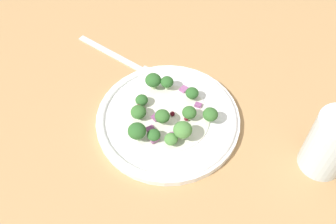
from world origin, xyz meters
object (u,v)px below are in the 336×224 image
at_px(fork, 122,59).
at_px(water_glass, 331,144).
at_px(broccoli_floret_0, 171,139).
at_px(broccoli_floret_1, 142,100).
at_px(broccoli_floret_2, 167,82).
at_px(plate, 168,119).

xyz_separation_m(fork, water_glass, (0.21, 0.33, 0.05)).
relative_size(broccoli_floret_0, broccoli_floret_1, 1.01).
bearing_deg(fork, broccoli_floret_0, 27.71).
bearing_deg(broccoli_floret_0, water_glass, 86.25).
relative_size(broccoli_floret_2, water_glass, 0.21).
xyz_separation_m(broccoli_floret_2, water_glass, (0.13, 0.24, 0.02)).
height_order(broccoli_floret_0, fork, broccoli_floret_0).
relative_size(plate, broccoli_floret_2, 10.47).
bearing_deg(water_glass, broccoli_floret_2, -117.73).
bearing_deg(plate, broccoli_floret_2, -175.75).
height_order(broccoli_floret_0, water_glass, water_glass).
xyz_separation_m(plate, fork, (-0.14, -0.09, -0.01)).
relative_size(broccoli_floret_2, fork, 0.14).
bearing_deg(broccoli_floret_0, fork, -152.29).
distance_m(plate, water_glass, 0.25).
bearing_deg(fork, broccoli_floret_2, 48.26).
bearing_deg(broccoli_floret_1, water_glass, 72.21).
distance_m(fork, water_glass, 0.39).
xyz_separation_m(broccoli_floret_0, water_glass, (0.02, 0.23, 0.03)).
bearing_deg(plate, water_glass, 74.26).
height_order(plate, broccoli_floret_0, broccoli_floret_0).
relative_size(plate, broccoli_floret_0, 11.01).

